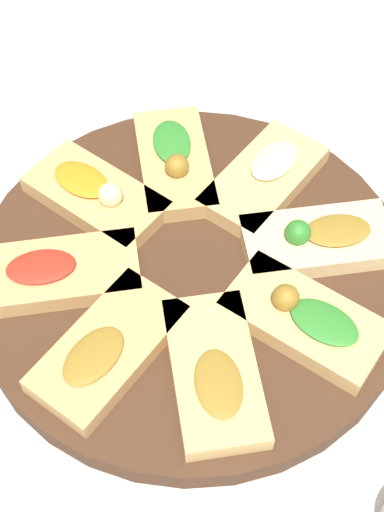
{
  "coord_description": "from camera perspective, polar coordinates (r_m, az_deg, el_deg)",
  "views": [
    {
      "loc": [
        0.21,
        0.34,
        0.6
      ],
      "look_at": [
        0.0,
        0.0,
        0.04
      ],
      "focal_mm": 50.0,
      "sensor_mm": 36.0,
      "label": 1
    }
  ],
  "objects": [
    {
      "name": "focaccia_slice_3",
      "position": [
        0.64,
        -6.77,
        -7.37
      ],
      "size": [
        0.16,
        0.12,
        0.03
      ],
      "color": "tan",
      "rests_on": "serving_board"
    },
    {
      "name": "serving_board",
      "position": [
        0.71,
        0.0,
        -1.09
      ],
      "size": [
        0.43,
        0.43,
        0.03
      ],
      "primitive_type": "cylinder",
      "color": "#422819",
      "rests_on": "ground_plane"
    },
    {
      "name": "focaccia_slice_2",
      "position": [
        0.69,
        -10.45,
        -1.27
      ],
      "size": [
        0.16,
        0.12,
        0.03
      ],
      "color": "tan",
      "rests_on": "serving_board"
    },
    {
      "name": "focaccia_slice_5",
      "position": [
        0.66,
        9.0,
        -4.96
      ],
      "size": [
        0.12,
        0.16,
        0.04
      ],
      "color": "tan",
      "rests_on": "serving_board"
    },
    {
      "name": "focaccia_slice_0",
      "position": [
        0.77,
        -1.43,
        7.58
      ],
      "size": [
        0.12,
        0.16,
        0.04
      ],
      "color": "tan",
      "rests_on": "serving_board"
    },
    {
      "name": "focaccia_slice_1",
      "position": [
        0.74,
        -7.69,
        4.86
      ],
      "size": [
        0.12,
        0.16,
        0.04
      ],
      "color": "tan",
      "rests_on": "serving_board"
    },
    {
      "name": "focaccia_slice_7",
      "position": [
        0.76,
        5.83,
        6.24
      ],
      "size": [
        0.16,
        0.12,
        0.03
      ],
      "color": "tan",
      "rests_on": "serving_board"
    },
    {
      "name": "focaccia_slice_6",
      "position": [
        0.71,
        10.02,
        1.3
      ],
      "size": [
        0.16,
        0.13,
        0.04
      ],
      "color": "#E5C689",
      "rests_on": "serving_board"
    },
    {
      "name": "ground_plane",
      "position": [
        0.72,
        0.0,
        -1.68
      ],
      "size": [
        3.0,
        3.0,
        0.0
      ],
      "primitive_type": "plane",
      "color": "beige"
    },
    {
      "name": "napkin_stack",
      "position": [
        1.0,
        6.9,
        17.21
      ],
      "size": [
        0.17,
        0.16,
        0.0
      ],
      "primitive_type": "cube",
      "rotation": [
        0.0,
        0.0,
        -0.38
      ],
      "color": "white",
      "rests_on": "ground_plane"
    },
    {
      "name": "focaccia_slice_4",
      "position": [
        0.62,
        1.82,
        -9.27
      ],
      "size": [
        0.12,
        0.16,
        0.03
      ],
      "color": "tan",
      "rests_on": "serving_board"
    }
  ]
}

